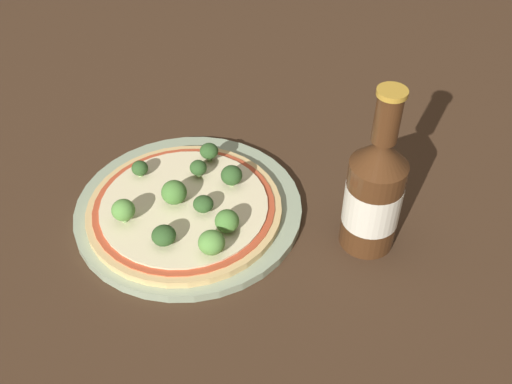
% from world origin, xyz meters
% --- Properties ---
extents(ground_plane, '(3.00, 3.00, 0.00)m').
position_xyz_m(ground_plane, '(0.00, 0.00, 0.00)').
color(ground_plane, '#3D2819').
extents(plate, '(0.30, 0.30, 0.01)m').
position_xyz_m(plate, '(0.00, -0.00, 0.01)').
color(plate, '#93A384').
rests_on(plate, ground_plane).
extents(pizza, '(0.25, 0.25, 0.01)m').
position_xyz_m(pizza, '(0.01, -0.01, 0.02)').
color(pizza, tan).
rests_on(pizza, plate).
extents(broccoli_floret_0, '(0.03, 0.03, 0.03)m').
position_xyz_m(broccoli_floret_0, '(0.00, -0.09, 0.04)').
color(broccoli_floret_0, '#7A9E5B').
rests_on(broccoli_floret_0, pizza).
extents(broccoli_floret_1, '(0.02, 0.02, 0.02)m').
position_xyz_m(broccoli_floret_1, '(-0.07, -0.04, 0.04)').
color(broccoli_floret_1, '#7A9E5B').
rests_on(broccoli_floret_1, pizza).
extents(broccoli_floret_2, '(0.03, 0.03, 0.03)m').
position_xyz_m(broccoli_floret_2, '(0.06, -0.06, 0.04)').
color(broccoli_floret_2, '#7A9E5B').
rests_on(broccoli_floret_2, pizza).
extents(broccoli_floret_3, '(0.03, 0.03, 0.02)m').
position_xyz_m(broccoli_floret_3, '(0.03, 0.01, 0.04)').
color(broccoli_floret_3, '#7A9E5B').
rests_on(broccoli_floret_3, pizza).
extents(broccoli_floret_4, '(0.03, 0.03, 0.03)m').
position_xyz_m(broccoli_floret_4, '(0.01, 0.06, 0.04)').
color(broccoli_floret_4, '#7A9E5B').
rests_on(broccoli_floret_4, pizza).
extents(broccoli_floret_5, '(0.03, 0.03, 0.03)m').
position_xyz_m(broccoli_floret_5, '(-0.05, 0.06, 0.04)').
color(broccoli_floret_5, '#7A9E5B').
rests_on(broccoli_floret_5, pizza).
extents(broccoli_floret_6, '(0.03, 0.03, 0.03)m').
position_xyz_m(broccoli_floret_6, '(0.10, -0.01, 0.04)').
color(broccoli_floret_6, '#7A9E5B').
rests_on(broccoli_floret_6, pizza).
extents(broccoli_floret_7, '(0.02, 0.02, 0.02)m').
position_xyz_m(broccoli_floret_7, '(-0.03, 0.03, 0.04)').
color(broccoli_floret_7, '#7A9E5B').
rests_on(broccoli_floret_7, pizza).
extents(broccoli_floret_8, '(0.03, 0.03, 0.03)m').
position_xyz_m(broccoli_floret_8, '(0.00, -0.02, 0.04)').
color(broccoli_floret_8, '#7A9E5B').
rests_on(broccoli_floret_8, pizza).
extents(broccoli_floret_9, '(0.03, 0.03, 0.03)m').
position_xyz_m(broccoli_floret_9, '(0.08, 0.02, 0.04)').
color(broccoli_floret_9, '#7A9E5B').
rests_on(broccoli_floret_9, pizza).
extents(beer_bottle, '(0.07, 0.07, 0.22)m').
position_xyz_m(beer_bottle, '(0.16, 0.17, 0.08)').
color(beer_bottle, '#472814').
rests_on(beer_bottle, ground_plane).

